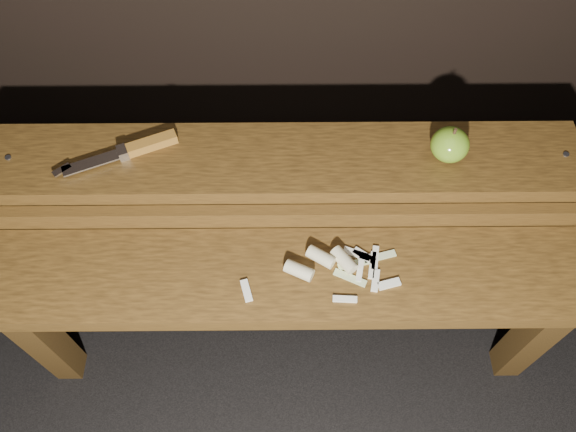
{
  "coord_description": "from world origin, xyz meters",
  "views": [
    {
      "loc": [
        -0.0,
        -0.53,
        1.39
      ],
      "look_at": [
        0.0,
        0.06,
        0.45
      ],
      "focal_mm": 35.0,
      "sensor_mm": 36.0,
      "label": 1
    }
  ],
  "objects_px": {
    "bench_front_tier": "(288,292)",
    "knife": "(136,148)",
    "bench_rear_tier": "(288,183)",
    "apple": "(450,145)"
  },
  "relations": [
    {
      "from": "bench_front_tier",
      "to": "knife",
      "type": "height_order",
      "value": "knife"
    },
    {
      "from": "bench_rear_tier",
      "to": "knife",
      "type": "height_order",
      "value": "knife"
    },
    {
      "from": "bench_front_tier",
      "to": "apple",
      "type": "relative_size",
      "value": 14.97
    },
    {
      "from": "bench_front_tier",
      "to": "bench_rear_tier",
      "type": "xyz_separation_m",
      "value": [
        0.0,
        0.23,
        0.06
      ]
    },
    {
      "from": "bench_front_tier",
      "to": "apple",
      "type": "distance_m",
      "value": 0.43
    },
    {
      "from": "bench_front_tier",
      "to": "bench_rear_tier",
      "type": "bearing_deg",
      "value": 90.0
    },
    {
      "from": "apple",
      "to": "knife",
      "type": "xyz_separation_m",
      "value": [
        -0.62,
        0.01,
        -0.02
      ]
    },
    {
      "from": "apple",
      "to": "knife",
      "type": "height_order",
      "value": "apple"
    },
    {
      "from": "bench_rear_tier",
      "to": "apple",
      "type": "bearing_deg",
      "value": 0.78
    },
    {
      "from": "knife",
      "to": "bench_rear_tier",
      "type": "bearing_deg",
      "value": -3.58
    }
  ]
}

